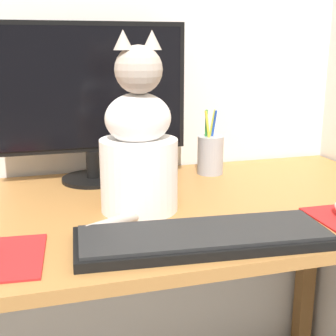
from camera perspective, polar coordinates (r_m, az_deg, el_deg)
The scene contains 5 objects.
desk at distance 1.11m, azimuth -3.62°, elevation -9.19°, with size 1.39×0.67×0.71m.
monitor at distance 1.25m, azimuth -9.49°, elevation 8.55°, with size 0.51×0.17×0.42m.
keyboard at distance 0.89m, azimuth 4.35°, elevation -8.38°, with size 0.49×0.20×0.02m.
cat at distance 1.02m, azimuth -3.72°, elevation 2.58°, with size 0.23×0.23×0.39m.
pen_cup at distance 1.34m, azimuth 5.18°, elevation 1.70°, with size 0.07×0.07×0.18m.
Camera 1 is at (-0.21, -0.99, 1.07)m, focal length 50.00 mm.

